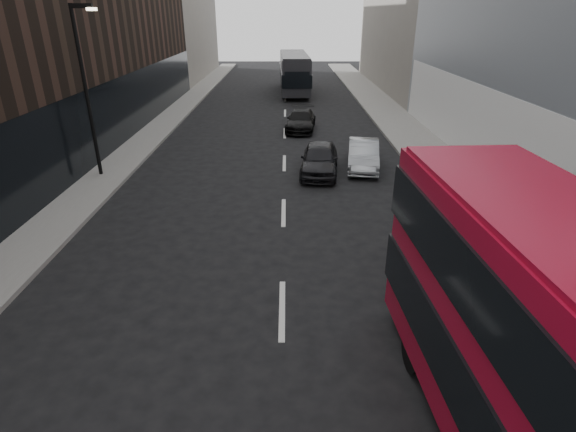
{
  "coord_description": "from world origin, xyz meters",
  "views": [
    {
      "loc": [
        0.12,
        -1.31,
        6.85
      ],
      "look_at": [
        0.15,
        8.21,
        2.5
      ],
      "focal_mm": 28.0,
      "sensor_mm": 36.0,
      "label": 1
    }
  ],
  "objects_px": {
    "street_lamp": "(86,82)",
    "car_c": "(301,120)",
    "grey_bus": "(294,72)",
    "car_b": "(363,155)",
    "car_a": "(320,159)"
  },
  "relations": [
    {
      "from": "street_lamp",
      "to": "car_c",
      "type": "distance_m",
      "value": 13.28
    },
    {
      "from": "grey_bus",
      "to": "car_b",
      "type": "bearing_deg",
      "value": -84.06
    },
    {
      "from": "grey_bus",
      "to": "car_c",
      "type": "relative_size",
      "value": 2.5
    },
    {
      "from": "street_lamp",
      "to": "car_b",
      "type": "xyz_separation_m",
      "value": [
        11.98,
        1.25,
        -3.52
      ]
    },
    {
      "from": "car_a",
      "to": "car_b",
      "type": "height_order",
      "value": "car_a"
    },
    {
      "from": "street_lamp",
      "to": "car_b",
      "type": "bearing_deg",
      "value": 5.96
    },
    {
      "from": "grey_bus",
      "to": "car_b",
      "type": "xyz_separation_m",
      "value": [
        2.96,
        -22.06,
        -1.17
      ]
    },
    {
      "from": "car_a",
      "to": "car_c",
      "type": "xyz_separation_m",
      "value": [
        -0.61,
        8.38,
        -0.08
      ]
    },
    {
      "from": "grey_bus",
      "to": "car_b",
      "type": "relative_size",
      "value": 2.66
    },
    {
      "from": "car_a",
      "to": "car_b",
      "type": "distance_m",
      "value": 2.26
    },
    {
      "from": "street_lamp",
      "to": "car_c",
      "type": "bearing_deg",
      "value": 43.79
    },
    {
      "from": "grey_bus",
      "to": "car_c",
      "type": "distance_m",
      "value": 14.51
    },
    {
      "from": "car_b",
      "to": "car_c",
      "type": "bearing_deg",
      "value": 117.81
    },
    {
      "from": "car_b",
      "to": "car_c",
      "type": "xyz_separation_m",
      "value": [
        -2.74,
        7.6,
        -0.04
      ]
    },
    {
      "from": "car_a",
      "to": "car_c",
      "type": "relative_size",
      "value": 0.97
    }
  ]
}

